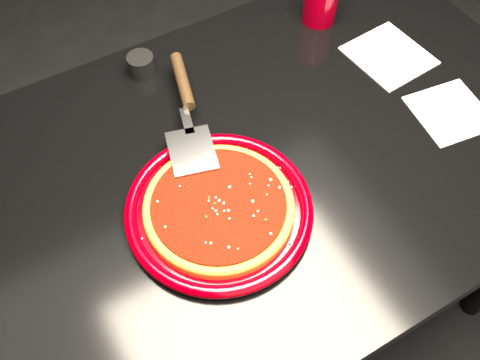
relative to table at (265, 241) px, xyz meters
name	(u,v)px	position (x,y,z in m)	size (l,w,h in m)	color
floor	(260,299)	(0.00, 0.00, -0.38)	(4.00, 4.00, 0.01)	black
table	(265,241)	(0.00, 0.00, 0.00)	(1.20, 0.80, 0.75)	black
plate	(219,209)	(-0.16, -0.07, 0.39)	(0.33, 0.33, 0.02)	#6D0006
pizza_crust	(219,208)	(-0.16, -0.07, 0.39)	(0.26, 0.26, 0.01)	#945C1D
pizza_crust_rim	(219,206)	(-0.16, -0.07, 0.40)	(0.26, 0.26, 0.02)	#945C1D
pizza_sauce	(219,205)	(-0.16, -0.07, 0.40)	(0.23, 0.23, 0.01)	#621509
parmesan_dusting	(218,203)	(-0.16, -0.07, 0.41)	(0.23, 0.23, 0.01)	beige
basil_flecks	(218,203)	(-0.16, -0.07, 0.41)	(0.21, 0.21, 0.00)	black
pizza_server	(188,111)	(-0.11, 0.13, 0.42)	(0.10, 0.35, 0.03)	silver
cup	(321,0)	(0.29, 0.27, 0.43)	(0.08, 0.08, 0.11)	#7A000C
napkin_a	(450,112)	(0.36, -0.10, 0.38)	(0.14, 0.14, 0.00)	white
napkin_b	(389,55)	(0.36, 0.09, 0.38)	(0.15, 0.16, 0.00)	white
ramekin	(141,65)	(-0.13, 0.31, 0.40)	(0.06, 0.06, 0.04)	black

